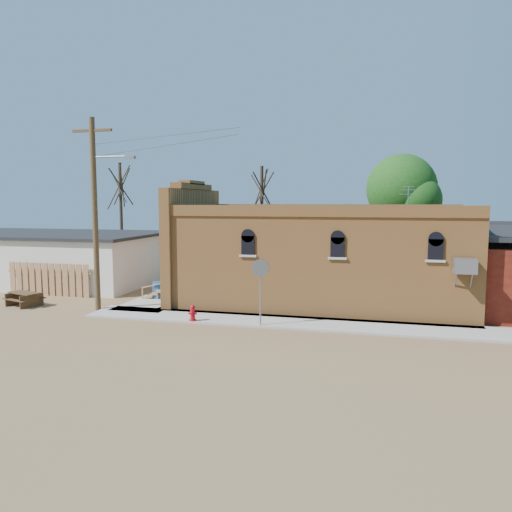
% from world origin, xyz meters
% --- Properties ---
extents(ground, '(120.00, 120.00, 0.00)m').
position_xyz_m(ground, '(0.00, 0.00, 0.00)').
color(ground, brown).
rests_on(ground, ground).
extents(sidewalk_south, '(19.00, 2.20, 0.08)m').
position_xyz_m(sidewalk_south, '(1.50, 0.90, 0.04)').
color(sidewalk_south, '#9E9991').
rests_on(sidewalk_south, ground).
extents(sidewalk_west, '(2.60, 10.00, 0.08)m').
position_xyz_m(sidewalk_west, '(-6.30, 6.00, 0.04)').
color(sidewalk_west, '#9E9991').
rests_on(sidewalk_west, ground).
extents(brick_bar, '(16.40, 7.97, 6.30)m').
position_xyz_m(brick_bar, '(1.64, 5.49, 2.34)').
color(brick_bar, '#C97E3D').
rests_on(brick_bar, ground).
extents(storage_building, '(20.40, 8.40, 3.17)m').
position_xyz_m(storage_building, '(-19.00, 8.00, 1.60)').
color(storage_building, silver).
rests_on(storage_building, ground).
extents(wood_fence, '(5.20, 0.10, 1.80)m').
position_xyz_m(wood_fence, '(-12.80, 3.80, 0.90)').
color(wood_fence, '#AB6E4D').
rests_on(wood_fence, ground).
extents(utility_pole, '(3.12, 0.26, 9.00)m').
position_xyz_m(utility_pole, '(-8.14, 1.20, 4.77)').
color(utility_pole, '#442F1B').
rests_on(utility_pole, ground).
extents(tree_bare_near, '(2.80, 2.80, 7.65)m').
position_xyz_m(tree_bare_near, '(-3.00, 13.00, 5.96)').
color(tree_bare_near, '#3E3423').
rests_on(tree_bare_near, ground).
extents(tree_bare_far, '(2.80, 2.80, 8.16)m').
position_xyz_m(tree_bare_far, '(-14.00, 14.00, 6.36)').
color(tree_bare_far, '#3E3423').
rests_on(tree_bare_far, ground).
extents(tree_leafy, '(4.40, 4.40, 8.15)m').
position_xyz_m(tree_leafy, '(6.00, 13.50, 5.93)').
color(tree_leafy, '#3E3423').
rests_on(tree_leafy, ground).
extents(fire_hydrant, '(0.40, 0.40, 0.68)m').
position_xyz_m(fire_hydrant, '(-2.93, -0.00, 0.42)').
color(fire_hydrant, '#B00A16').
rests_on(fire_hydrant, sidewalk_south).
extents(stop_sign, '(0.71, 0.35, 2.76)m').
position_xyz_m(stop_sign, '(0.06, 0.00, 2.20)').
color(stop_sign, gray).
rests_on(stop_sign, sidewalk_south).
extents(trash_barrel, '(0.72, 0.72, 0.86)m').
position_xyz_m(trash_barrel, '(-6.56, 4.32, 0.51)').
color(trash_barrel, '#1B4C88').
rests_on(trash_barrel, sidewalk_west).
extents(picnic_table, '(1.94, 1.67, 0.68)m').
position_xyz_m(picnic_table, '(-12.29, 1.19, 0.45)').
color(picnic_table, '#48321D').
rests_on(picnic_table, ground).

